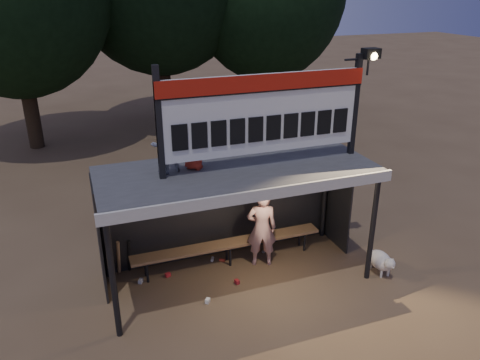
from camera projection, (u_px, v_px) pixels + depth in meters
name	position (u px, v px, depth m)	size (l,w,h in m)	color
ground	(237.00, 277.00, 9.29)	(80.00, 80.00, 0.00)	#503B28
player	(262.00, 228.00, 9.41)	(0.61, 0.40, 1.66)	silver
child_a	(165.00, 144.00, 8.01)	(0.50, 0.39, 1.03)	gray
child_b	(194.00, 145.00, 8.20)	(0.44, 0.29, 0.90)	#9E2618
dugout_shelter	(233.00, 187.00, 8.79)	(5.10, 2.08, 2.32)	#39393C
scoreboard_assembly	(267.00, 111.00, 8.17)	(4.10, 0.27, 1.99)	black
bench	(228.00, 244.00, 9.60)	(4.00, 0.35, 0.48)	brown
dog	(382.00, 261.00, 9.31)	(0.36, 0.81, 0.49)	silver
bats	(119.00, 257.00, 9.15)	(0.48, 0.33, 0.84)	#967046
litter	(208.00, 272.00, 9.37)	(2.82, 1.44, 0.08)	red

